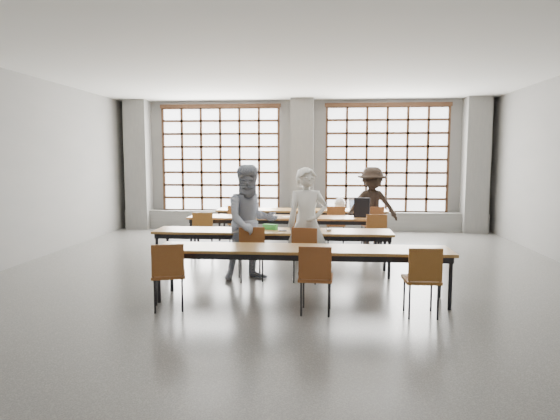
% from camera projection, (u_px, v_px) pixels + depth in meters
% --- Properties ---
extents(floor, '(11.00, 11.00, 0.00)m').
position_uv_depth(floor, '(289.00, 275.00, 8.33)').
color(floor, '#4E4E4B').
rests_on(floor, ground).
extents(ceiling, '(11.00, 11.00, 0.00)m').
position_uv_depth(ceiling, '(290.00, 60.00, 7.97)').
color(ceiling, silver).
rests_on(ceiling, floor).
extents(wall_back, '(10.00, 0.00, 10.00)m').
position_uv_depth(wall_back, '(303.00, 165.00, 13.60)').
color(wall_back, slate).
rests_on(wall_back, floor).
extents(wall_front, '(10.00, 0.00, 10.00)m').
position_uv_depth(wall_front, '(223.00, 195.00, 2.70)').
color(wall_front, slate).
rests_on(wall_front, floor).
extents(column_left, '(0.60, 0.55, 3.50)m').
position_uv_depth(column_left, '(139.00, 165.00, 13.70)').
color(column_left, '#5C5C59').
rests_on(column_left, floor).
extents(column_mid, '(0.60, 0.55, 3.50)m').
position_uv_depth(column_mid, '(302.00, 165.00, 13.32)').
color(column_mid, '#5C5C59').
rests_on(column_mid, floor).
extents(column_right, '(0.60, 0.55, 3.50)m').
position_uv_depth(column_right, '(475.00, 166.00, 12.94)').
color(column_right, '#5C5C59').
rests_on(column_right, floor).
extents(window_left, '(3.32, 0.12, 3.00)m').
position_uv_depth(window_left, '(221.00, 160.00, 13.69)').
color(window_left, white).
rests_on(window_left, wall_back).
extents(window_right, '(3.32, 0.12, 3.00)m').
position_uv_depth(window_right, '(387.00, 160.00, 13.32)').
color(window_right, white).
rests_on(window_right, wall_back).
extents(sill_ledge, '(9.80, 0.35, 0.50)m').
position_uv_depth(sill_ledge, '(302.00, 221.00, 13.56)').
color(sill_ledge, '#5C5C59').
rests_on(sill_ledge, floor).
extents(desk_row_a, '(4.00, 0.70, 0.73)m').
position_uv_depth(desk_row_a, '(302.00, 212.00, 11.83)').
color(desk_row_a, brown).
rests_on(desk_row_a, floor).
extents(desk_row_b, '(4.00, 0.70, 0.73)m').
position_uv_depth(desk_row_b, '(285.00, 220.00, 10.41)').
color(desk_row_b, brown).
rests_on(desk_row_b, floor).
extents(desk_row_c, '(4.00, 0.70, 0.73)m').
position_uv_depth(desk_row_c, '(273.00, 234.00, 8.45)').
color(desk_row_c, brown).
rests_on(desk_row_c, floor).
extents(desk_row_d, '(4.00, 0.70, 0.73)m').
position_uv_depth(desk_row_d, '(302.00, 252.00, 6.81)').
color(desk_row_d, brown).
rests_on(desk_row_d, floor).
extents(chair_back_left, '(0.50, 0.50, 0.88)m').
position_uv_depth(chair_back_left, '(238.00, 220.00, 11.34)').
color(chair_back_left, brown).
rests_on(chair_back_left, floor).
extents(chair_back_mid, '(0.43, 0.44, 0.88)m').
position_uv_depth(chair_back_mid, '(336.00, 221.00, 11.15)').
color(chair_back_mid, brown).
rests_on(chair_back_mid, floor).
extents(chair_back_right, '(0.51, 0.52, 0.88)m').
position_uv_depth(chair_back_right, '(373.00, 222.00, 11.09)').
color(chair_back_right, brown).
rests_on(chair_back_right, floor).
extents(chair_mid_left, '(0.49, 0.49, 0.88)m').
position_uv_depth(chair_mid_left, '(203.00, 229.00, 9.93)').
color(chair_mid_left, brown).
rests_on(chair_mid_left, floor).
extents(chair_mid_centre, '(0.50, 0.50, 0.88)m').
position_uv_depth(chair_mid_centre, '(302.00, 230.00, 9.77)').
color(chair_mid_centre, brown).
rests_on(chair_mid_centre, floor).
extents(chair_mid_right, '(0.46, 0.46, 0.88)m').
position_uv_depth(chair_mid_right, '(375.00, 231.00, 9.65)').
color(chair_mid_right, brown).
rests_on(chair_mid_right, floor).
extents(chair_front_left, '(0.51, 0.51, 0.88)m').
position_uv_depth(chair_front_left, '(251.00, 248.00, 7.87)').
color(chair_front_left, maroon).
rests_on(chair_front_left, floor).
extents(chair_front_right, '(0.49, 0.49, 0.88)m').
position_uv_depth(chair_front_right, '(306.00, 249.00, 7.79)').
color(chair_front_right, brown).
rests_on(chair_front_right, floor).
extents(chair_near_left, '(0.52, 0.52, 0.88)m').
position_uv_depth(chair_near_left, '(168.00, 269.00, 6.35)').
color(chair_near_left, maroon).
rests_on(chair_near_left, floor).
extents(chair_near_mid, '(0.44, 0.45, 0.88)m').
position_uv_depth(chair_near_mid, '(316.00, 272.00, 6.19)').
color(chair_near_mid, brown).
rests_on(chair_near_mid, floor).
extents(chair_near_right, '(0.43, 0.44, 0.88)m').
position_uv_depth(chair_near_right, '(423.00, 274.00, 6.08)').
color(chair_near_right, brown).
rests_on(chair_near_right, floor).
extents(student_male, '(0.74, 0.57, 1.80)m').
position_uv_depth(student_male, '(307.00, 225.00, 7.88)').
color(student_male, white).
rests_on(student_male, floor).
extents(student_female, '(1.11, 1.02, 1.84)m').
position_uv_depth(student_female, '(251.00, 223.00, 7.95)').
color(student_female, '#182548').
rests_on(student_female, floor).
extents(student_back, '(1.13, 0.65, 1.75)m').
position_uv_depth(student_back, '(372.00, 206.00, 11.18)').
color(student_back, black).
rests_on(student_back, floor).
extents(laptop_front, '(0.40, 0.35, 0.26)m').
position_uv_depth(laptop_front, '(306.00, 226.00, 8.50)').
color(laptop_front, silver).
rests_on(laptop_front, desk_row_c).
extents(laptop_back, '(0.46, 0.43, 0.26)m').
position_uv_depth(laptop_back, '(358.00, 207.00, 11.81)').
color(laptop_back, silver).
rests_on(laptop_back, desk_row_a).
extents(mouse, '(0.11, 0.09, 0.04)m').
position_uv_depth(mouse, '(329.00, 230.00, 8.34)').
color(mouse, silver).
rests_on(mouse, desk_row_c).
extents(green_box, '(0.27, 0.16, 0.09)m').
position_uv_depth(green_box, '(270.00, 227.00, 8.52)').
color(green_box, green).
rests_on(green_box, desk_row_c).
extents(phone, '(0.13, 0.06, 0.01)m').
position_uv_depth(phone, '(283.00, 231.00, 8.33)').
color(phone, black).
rests_on(phone, desk_row_c).
extents(paper_sheet_a, '(0.36, 0.31, 0.00)m').
position_uv_depth(paper_sheet_a, '(256.00, 216.00, 10.50)').
color(paper_sheet_a, white).
rests_on(paper_sheet_a, desk_row_b).
extents(paper_sheet_c, '(0.35, 0.30, 0.00)m').
position_uv_depth(paper_sheet_c, '(289.00, 217.00, 10.39)').
color(paper_sheet_c, silver).
rests_on(paper_sheet_c, desk_row_b).
extents(backpack, '(0.34, 0.24, 0.40)m').
position_uv_depth(backpack, '(362.00, 207.00, 10.29)').
color(backpack, black).
rests_on(backpack, desk_row_b).
extents(plastic_bag, '(0.27, 0.22, 0.29)m').
position_uv_depth(plastic_bag, '(340.00, 204.00, 11.78)').
color(plastic_bag, silver).
rests_on(plastic_bag, desk_row_a).
extents(red_pouch, '(0.22, 0.14, 0.06)m').
position_uv_depth(red_pouch, '(168.00, 271.00, 6.43)').
color(red_pouch, maroon).
rests_on(red_pouch, chair_near_left).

